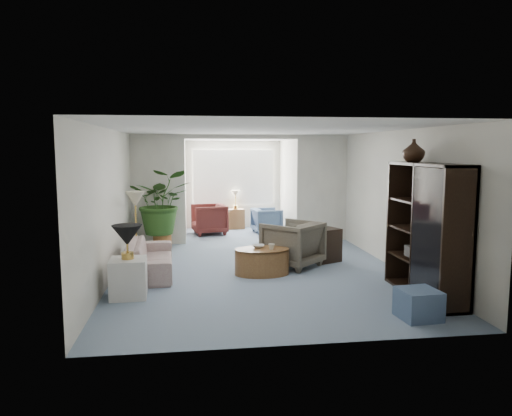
{
  "coord_description": "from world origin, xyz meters",
  "views": [
    {
      "loc": [
        -1.18,
        -8.01,
        2.16
      ],
      "look_at": [
        0.0,
        0.6,
        1.1
      ],
      "focal_mm": 33.76,
      "sensor_mm": 36.0,
      "label": 1
    }
  ],
  "objects": [
    {
      "name": "coffee_cup",
      "position": [
        0.18,
        -0.02,
        0.5
      ],
      "size": [
        0.13,
        0.13,
        0.1
      ],
      "primitive_type": "imported",
      "rotation": [
        0.0,
        0.0,
        -0.2
      ],
      "color": "beige",
      "rests_on": "coffee_table"
    },
    {
      "name": "back_pier_left",
      "position": [
        -1.9,
        3.0,
        1.25
      ],
      "size": [
        1.2,
        0.12,
        2.5
      ],
      "primitive_type": "cube",
      "color": "white",
      "rests_on": "ground"
    },
    {
      "name": "coffee_bowl",
      "position": [
        -0.02,
        0.18,
        0.48
      ],
      "size": [
        0.25,
        0.25,
        0.05
      ],
      "primitive_type": "imported",
      "rotation": [
        0.0,
        0.0,
        -0.2
      ],
      "color": "silver",
      "rests_on": "coffee_table"
    },
    {
      "name": "cabinet_urn",
      "position": [
        2.23,
        -0.97,
        2.14
      ],
      "size": [
        0.34,
        0.34,
        0.35
      ],
      "primitive_type": "imported",
      "color": "black",
      "rests_on": "entertainment_cabinet"
    },
    {
      "name": "back_pier_right",
      "position": [
        1.9,
        3.0,
        1.25
      ],
      "size": [
        1.2,
        0.12,
        2.5
      ],
      "primitive_type": "cube",
      "color": "white",
      "rests_on": "ground"
    },
    {
      "name": "floor",
      "position": [
        0.0,
        0.0,
        0.0
      ],
      "size": [
        6.0,
        6.0,
        0.0
      ],
      "primitive_type": "plane",
      "color": "#8297AC",
      "rests_on": "ground"
    },
    {
      "name": "house_plant",
      "position": [
        -1.81,
        2.55,
        1.03
      ],
      "size": [
        1.28,
        1.11,
        1.42
      ],
      "primitive_type": "imported",
      "color": "#2A521C",
      "rests_on": "plant_pot"
    },
    {
      "name": "floor_lamp",
      "position": [
        -2.19,
        1.04,
        1.25
      ],
      "size": [
        0.36,
        0.36,
        0.28
      ],
      "primitive_type": "cone",
      "color": "beige",
      "rests_on": "ground"
    },
    {
      "name": "framed_picture",
      "position": [
        2.46,
        -0.1,
        1.7
      ],
      "size": [
        0.04,
        0.5,
        0.4
      ],
      "primitive_type": "cube",
      "color": "beige"
    },
    {
      "name": "ottoman",
      "position": [
        1.69,
        -2.38,
        0.19
      ],
      "size": [
        0.52,
        0.52,
        0.38
      ],
      "primitive_type": "cube",
      "rotation": [
        0.0,
        0.0,
        0.09
      ],
      "color": "slate",
      "rests_on": "ground"
    },
    {
      "name": "entertainment_cabinet",
      "position": [
        2.23,
        -1.47,
        0.98
      ],
      "size": [
        0.47,
        1.77,
        1.97
      ],
      "primitive_type": "cube",
      "color": "black",
      "rests_on": "ground"
    },
    {
      "name": "window_blinds",
      "position": [
        0.0,
        5.15,
        1.4
      ],
      "size": [
        2.2,
        0.02,
        1.5
      ],
      "primitive_type": "cube",
      "color": "white"
    },
    {
      "name": "coffee_table",
      "position": [
        0.03,
        0.08,
        0.23
      ],
      "size": [
        1.12,
        1.12,
        0.45
      ],
      "primitive_type": "cylinder",
      "rotation": [
        0.0,
        0.0,
        -0.2
      ],
      "color": "brown",
      "rests_on": "ground"
    },
    {
      "name": "wingback_chair",
      "position": [
        0.68,
        0.58,
        0.42
      ],
      "size": [
        1.3,
        1.3,
        0.85
      ],
      "primitive_type": "imported",
      "rotation": [
        0.0,
        0.0,
        3.91
      ],
      "color": "#676151",
      "rests_on": "ground"
    },
    {
      "name": "shelf_clutter",
      "position": [
        2.18,
        -1.72,
        0.98
      ],
      "size": [
        0.3,
        0.88,
        1.06
      ],
      "color": "black",
      "rests_on": "entertainment_cabinet"
    },
    {
      "name": "sunroom_table",
      "position": [
        0.03,
        4.98,
        0.27
      ],
      "size": [
        0.49,
        0.41,
        0.54
      ],
      "primitive_type": "cube",
      "rotation": [
        0.0,
        0.0,
        0.15
      ],
      "color": "brown",
      "rests_on": "ground"
    },
    {
      "name": "table_lamp",
      "position": [
        -2.1,
        -0.94,
        0.92
      ],
      "size": [
        0.44,
        0.44,
        0.3
      ],
      "primitive_type": "cone",
      "color": "black",
      "rests_on": "end_table"
    },
    {
      "name": "sofa",
      "position": [
        -1.9,
        0.41,
        0.28
      ],
      "size": [
        0.84,
        1.97,
        0.57
      ],
      "primitive_type": "imported",
      "rotation": [
        0.0,
        0.0,
        1.61
      ],
      "color": "#BAAD9D",
      "rests_on": "ground"
    },
    {
      "name": "sunroom_floor",
      "position": [
        0.0,
        4.1,
        0.0
      ],
      "size": [
        2.6,
        2.6,
        0.0
      ],
      "primitive_type": "plane",
      "color": "#8297AC",
      "rests_on": "ground"
    },
    {
      "name": "window_pane",
      "position": [
        0.0,
        5.18,
        1.4
      ],
      "size": [
        2.2,
        0.02,
        1.5
      ],
      "primitive_type": "cube",
      "color": "white"
    },
    {
      "name": "back_header",
      "position": [
        0.0,
        3.0,
        2.45
      ],
      "size": [
        2.6,
        0.12,
        0.1
      ],
      "primitive_type": "cube",
      "color": "white",
      "rests_on": "back_pier_left"
    },
    {
      "name": "end_table",
      "position": [
        -2.1,
        -0.94,
        0.29
      ],
      "size": [
        0.54,
        0.54,
        0.57
      ],
      "primitive_type": "cube",
      "rotation": [
        0.0,
        0.0,
        0.04
      ],
      "color": "silver",
      "rests_on": "ground"
    },
    {
      "name": "sunroom_chair_maroon",
      "position": [
        -0.72,
        4.23,
        0.38
      ],
      "size": [
        0.96,
        0.94,
        0.77
      ],
      "primitive_type": "imported",
      "rotation": [
        0.0,
        0.0,
        -1.42
      ],
      "color": "#52221C",
      "rests_on": "ground"
    },
    {
      "name": "side_table_dark",
      "position": [
        1.38,
        0.88,
        0.32
      ],
      "size": [
        0.66,
        0.61,
        0.64
      ],
      "primitive_type": "cube",
      "rotation": [
        0.0,
        0.0,
        0.42
      ],
      "color": "black",
      "rests_on": "ground"
    },
    {
      "name": "sunroom_chair_blue",
      "position": [
        0.78,
        4.23,
        0.32
      ],
      "size": [
        0.8,
        0.78,
        0.64
      ],
      "primitive_type": "imported",
      "rotation": [
        0.0,
        0.0,
        1.72
      ],
      "color": "slate",
      "rests_on": "ground"
    },
    {
      "name": "plant_pot",
      "position": [
        -1.81,
        2.55,
        0.16
      ],
      "size": [
        0.4,
        0.4,
        0.32
      ],
      "primitive_type": "cylinder",
      "color": "#A76630",
      "rests_on": "ground"
    }
  ]
}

